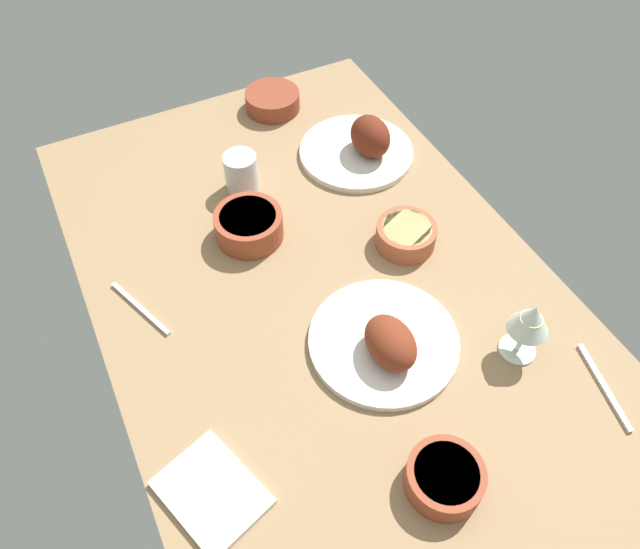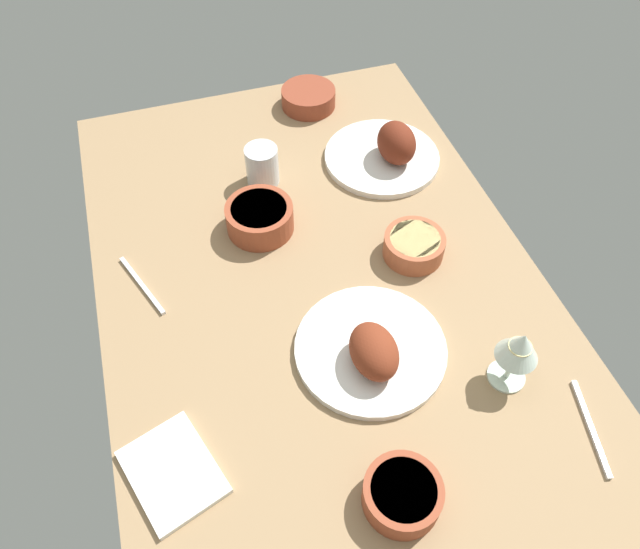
# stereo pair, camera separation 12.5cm
# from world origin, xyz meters

# --- Properties ---
(dining_table) EXTENTS (1.40, 0.90, 0.04)m
(dining_table) POSITION_xyz_m (0.00, 0.00, 0.02)
(dining_table) COLOR #937551
(dining_table) RESTS_ON ground
(plate_far_side) EXTENTS (0.28, 0.28, 0.11)m
(plate_far_side) POSITION_xyz_m (-0.31, 0.27, 0.07)
(plate_far_side) COLOR silver
(plate_far_side) RESTS_ON dining_table
(plate_center_main) EXTENTS (0.29, 0.29, 0.09)m
(plate_center_main) POSITION_xyz_m (0.20, 0.04, 0.06)
(plate_center_main) COLOR silver
(plate_center_main) RESTS_ON dining_table
(bowl_onions) EXTENTS (0.13, 0.13, 0.05)m
(bowl_onions) POSITION_xyz_m (0.47, -0.01, 0.07)
(bowl_onions) COLOR brown
(bowl_onions) RESTS_ON dining_table
(bowl_pasta) EXTENTS (0.13, 0.13, 0.05)m
(bowl_pasta) POSITION_xyz_m (-0.01, 0.21, 0.07)
(bowl_pasta) COLOR #A35133
(bowl_pasta) RESTS_ON dining_table
(bowl_potatoes) EXTENTS (0.15, 0.15, 0.06)m
(bowl_potatoes) POSITION_xyz_m (-0.18, -0.08, 0.07)
(bowl_potatoes) COLOR brown
(bowl_potatoes) RESTS_ON dining_table
(bowl_sauce) EXTENTS (0.14, 0.14, 0.05)m
(bowl_sauce) POSITION_xyz_m (-0.58, 0.15, 0.07)
(bowl_sauce) COLOR brown
(bowl_sauce) RESTS_ON dining_table
(wine_glass) EXTENTS (0.08, 0.08, 0.14)m
(wine_glass) POSITION_xyz_m (0.32, 0.26, 0.14)
(wine_glass) COLOR silver
(wine_glass) RESTS_ON dining_table
(water_tumbler) EXTENTS (0.08, 0.08, 0.09)m
(water_tumbler) POSITION_xyz_m (-0.33, -0.04, 0.09)
(water_tumbler) COLOR silver
(water_tumbler) RESTS_ON dining_table
(folded_napkin) EXTENTS (0.20, 0.18, 0.01)m
(folded_napkin) POSITION_xyz_m (0.32, -0.35, 0.05)
(folded_napkin) COLOR white
(folded_napkin) RESTS_ON dining_table
(fork_loose) EXTENTS (0.17, 0.07, 0.01)m
(fork_loose) POSITION_xyz_m (-0.10, -0.35, 0.04)
(fork_loose) COLOR silver
(fork_loose) RESTS_ON dining_table
(spoon_loose) EXTENTS (0.18, 0.05, 0.01)m
(spoon_loose) POSITION_xyz_m (0.45, 0.35, 0.04)
(spoon_loose) COLOR silver
(spoon_loose) RESTS_ON dining_table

